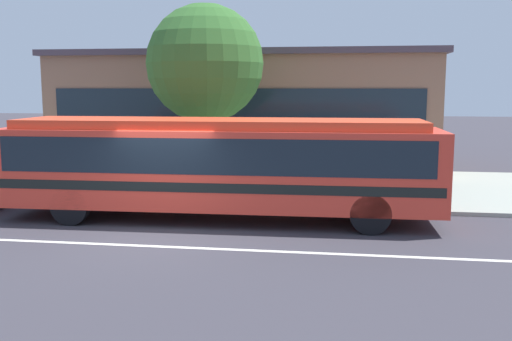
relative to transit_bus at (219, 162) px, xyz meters
The scene contains 8 objects.
ground_plane 2.83m from the transit_bus, 118.98° to the right, with size 120.00×120.00×0.00m, color #38353E.
sidewalk_slab 5.68m from the transit_bus, 101.98° to the left, with size 60.00×8.00×0.12m, color #989E91.
lane_stripe_center 3.45m from the transit_bus, 111.72° to the right, with size 56.00×0.16×0.01m, color silver.
transit_bus is the anchor object (origin of this frame).
pedestrian_waiting_near_sign 3.43m from the transit_bus, 62.10° to the left, with size 0.43×0.43×1.75m.
bus_stop_sign 4.07m from the transit_bus, 24.29° to the left, with size 0.15×0.44×2.48m.
street_tree_near_stop 5.20m from the transit_bus, 108.00° to the left, with size 3.95×3.95×6.20m.
station_building 11.34m from the transit_bus, 94.84° to the left, with size 16.13×8.99×5.03m.
Camera 1 is at (4.37, -12.92, 3.57)m, focal length 40.44 mm.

